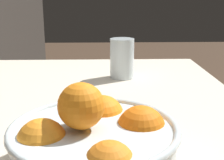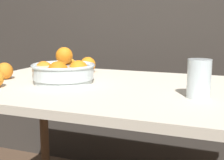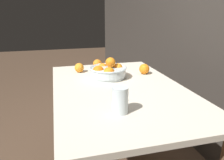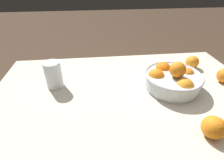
# 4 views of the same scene
# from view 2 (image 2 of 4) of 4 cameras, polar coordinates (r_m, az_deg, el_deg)

# --- Properties ---
(dining_table) EXTENTS (1.26, 0.81, 0.78)m
(dining_table) POSITION_cam_2_polar(r_m,az_deg,el_deg) (1.27, 0.26, -5.04)
(dining_table) COLOR beige
(dining_table) RESTS_ON ground_plane
(fruit_bowl) EXTENTS (0.27, 0.27, 0.15)m
(fruit_bowl) POSITION_cam_2_polar(r_m,az_deg,el_deg) (1.32, -8.89, 1.65)
(fruit_bowl) COLOR silver
(fruit_bowl) RESTS_ON dining_table
(juice_glass) EXTENTS (0.08, 0.08, 0.13)m
(juice_glass) POSITION_cam_2_polar(r_m,az_deg,el_deg) (1.07, 15.61, 0.01)
(juice_glass) COLOR #F4A314
(juice_glass) RESTS_ON dining_table
(orange_loose_front) EXTENTS (0.07, 0.07, 0.07)m
(orange_loose_front) POSITION_cam_2_polar(r_m,az_deg,el_deg) (1.46, -19.05, 1.58)
(orange_loose_front) COLOR orange
(orange_loose_front) RESTS_ON dining_table
(orange_loose_aside) EXTENTS (0.08, 0.08, 0.08)m
(orange_loose_aside) POSITION_cam_2_polar(r_m,az_deg,el_deg) (1.58, -4.43, 2.81)
(orange_loose_aside) COLOR orange
(orange_loose_aside) RESTS_ON dining_table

